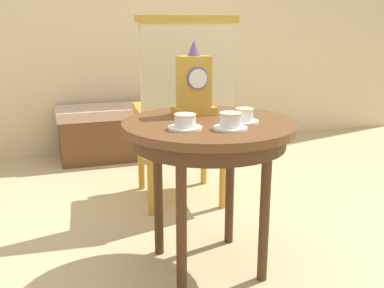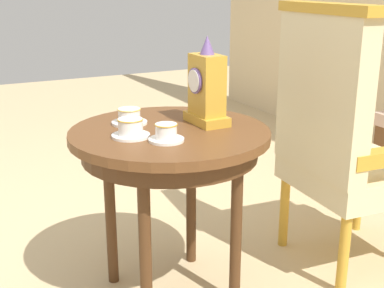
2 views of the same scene
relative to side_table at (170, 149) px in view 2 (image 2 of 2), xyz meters
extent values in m
cylinder|color=brown|center=(0.00, 0.00, 0.06)|extent=(0.75, 0.75, 0.03)
cylinder|color=#482B16|center=(0.00, 0.00, 0.01)|extent=(0.66, 0.66, 0.07)
cylinder|color=#482B16|center=(0.19, 0.19, -0.28)|extent=(0.04, 0.04, 0.66)
cylinder|color=#482B16|center=(-0.19, 0.19, -0.28)|extent=(0.04, 0.04, 0.66)
cylinder|color=#482B16|center=(-0.19, -0.19, -0.28)|extent=(0.04, 0.04, 0.66)
cylinder|color=#482B16|center=(0.19, -0.19, -0.28)|extent=(0.04, 0.04, 0.66)
cylinder|color=white|center=(-0.14, -0.10, 0.08)|extent=(0.14, 0.14, 0.01)
cylinder|color=white|center=(-0.14, -0.10, 0.11)|extent=(0.08, 0.08, 0.05)
torus|color=gold|center=(-0.14, -0.10, 0.14)|extent=(0.09, 0.09, 0.00)
cylinder|color=white|center=(0.03, -0.16, 0.08)|extent=(0.14, 0.14, 0.01)
cylinder|color=white|center=(0.03, -0.16, 0.12)|extent=(0.09, 0.09, 0.06)
torus|color=gold|center=(0.03, -0.16, 0.14)|extent=(0.09, 0.09, 0.00)
cylinder|color=white|center=(0.13, -0.07, 0.08)|extent=(0.12, 0.12, 0.01)
cylinder|color=white|center=(0.13, -0.07, 0.11)|extent=(0.07, 0.07, 0.05)
torus|color=gold|center=(0.13, -0.07, 0.14)|extent=(0.08, 0.08, 0.00)
cube|color=gold|center=(-0.01, 0.16, 0.10)|extent=(0.19, 0.11, 0.04)
cube|color=gold|center=(-0.01, 0.16, 0.23)|extent=(0.14, 0.09, 0.23)
cylinder|color=#664C8C|center=(-0.01, 0.11, 0.25)|extent=(0.10, 0.01, 0.10)
cylinder|color=white|center=(-0.01, 0.11, 0.25)|extent=(0.08, 0.00, 0.08)
cone|color=#664C8C|center=(-0.01, 0.16, 0.38)|extent=(0.06, 0.06, 0.07)
cube|color=beige|center=(0.13, 0.85, -0.21)|extent=(0.56, 0.56, 0.11)
cube|color=beige|center=(0.11, 0.63, 0.17)|extent=(0.53, 0.13, 0.64)
cube|color=gold|center=(0.11, 0.63, 0.51)|extent=(0.57, 0.15, 0.04)
cube|color=gold|center=(-0.10, 0.87, -0.04)|extent=(0.11, 0.47, 0.06)
cylinder|color=gold|center=(-0.07, 1.08, -0.44)|extent=(0.04, 0.04, 0.35)
cylinder|color=gold|center=(0.33, 0.61, -0.44)|extent=(0.04, 0.04, 0.35)
cylinder|color=gold|center=(-0.11, 0.65, -0.44)|extent=(0.04, 0.04, 0.35)
camera|label=1|loc=(-0.67, -1.74, 0.48)|focal=41.55mm
camera|label=2|loc=(1.69, -0.78, 0.60)|focal=48.54mm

